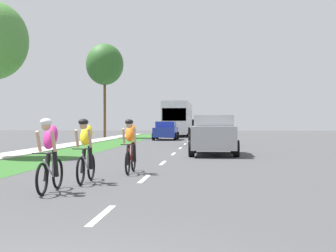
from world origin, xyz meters
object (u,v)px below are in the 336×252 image
object	(u,v)px
cyclist_trailing	(86,150)
cyclist_distant	(130,145)
pickup_black	(207,132)
street_tree_far	(105,65)
bus_white	(178,117)
cyclist_lead	(50,154)
suv_silver	(214,134)
sedan_blue	(166,131)

from	to	relation	value
cyclist_trailing	cyclist_distant	size ratio (longest dim) A/B	1.00
pickup_black	street_tree_far	world-z (taller)	street_tree_far
bus_white	street_tree_far	xyz separation A→B (m)	(-6.43, -6.44, 4.84)
bus_white	pickup_black	bearing A→B (deg)	-81.22
cyclist_lead	bus_white	xyz separation A→B (m)	(-0.03, 41.77, 1.17)
suv_silver	street_tree_far	distance (m)	25.69
cyclist_trailing	sedan_blue	bearing A→B (deg)	91.31
cyclist_lead	sedan_blue	size ratio (longest dim) A/B	0.40
pickup_black	sedan_blue	size ratio (longest dim) A/B	1.19
cyclist_distant	sedan_blue	world-z (taller)	cyclist_distant
cyclist_trailing	street_tree_far	world-z (taller)	street_tree_far
cyclist_trailing	sedan_blue	size ratio (longest dim) A/B	0.40
pickup_black	street_tree_far	size ratio (longest dim) A/B	0.58
cyclist_distant	street_tree_far	size ratio (longest dim) A/B	0.20
street_tree_far	suv_silver	bearing A→B (deg)	-66.43
cyclist_distant	suv_silver	xyz separation A→B (m)	(2.47, 8.34, 0.14)
cyclist_trailing	sedan_blue	xyz separation A→B (m)	(-0.66, 29.03, -0.04)
cyclist_distant	sedan_blue	distance (m)	26.73
cyclist_trailing	sedan_blue	world-z (taller)	cyclist_trailing
sedan_blue	street_tree_far	xyz separation A→B (m)	(-6.14, 4.57, 6.05)
cyclist_trailing	street_tree_far	distance (m)	34.80
cyclist_lead	suv_silver	bearing A→B (deg)	74.09
cyclist_trailing	sedan_blue	distance (m)	29.04
street_tree_far	sedan_blue	bearing A→B (deg)	-36.66
cyclist_distant	sedan_blue	bearing A→B (deg)	92.99
cyclist_trailing	suv_silver	distance (m)	11.15
street_tree_far	cyclist_distant	bearing A→B (deg)	-76.45
bus_white	street_tree_far	bearing A→B (deg)	-134.97
cyclist_lead	suv_silver	xyz separation A→B (m)	(3.54, 12.41, 0.14)
cyclist_lead	sedan_blue	world-z (taller)	cyclist_lead
pickup_black	street_tree_far	distance (m)	18.23
cyclist_lead	pickup_black	world-z (taller)	pickup_black
cyclist_distant	suv_silver	bearing A→B (deg)	73.51
pickup_black	sedan_blue	xyz separation A→B (m)	(-3.49, 9.70, -0.06)
cyclist_distant	cyclist_trailing	bearing A→B (deg)	-107.40
cyclist_distant	street_tree_far	bearing A→B (deg)	103.55
cyclist_lead	pickup_black	size ratio (longest dim) A/B	0.34
cyclist_distant	cyclist_lead	bearing A→B (deg)	-104.72
cyclist_lead	cyclist_distant	size ratio (longest dim) A/B	1.00
cyclist_trailing	pickup_black	distance (m)	19.53
cyclist_lead	sedan_blue	bearing A→B (deg)	90.60
cyclist_lead	bus_white	bearing A→B (deg)	90.04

